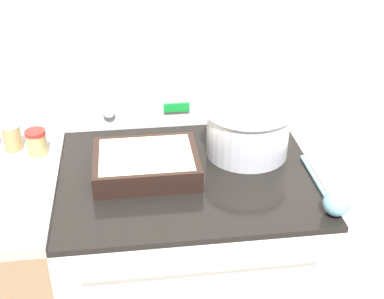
# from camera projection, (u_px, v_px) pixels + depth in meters

# --- Properties ---
(kitchen_wall) EXTENTS (8.00, 0.05, 2.50)m
(kitchen_wall) POSITION_uv_depth(u_px,v_px,m) (173.00, 34.00, 1.83)
(kitchen_wall) COLOR silver
(kitchen_wall) RESTS_ON ground_plane
(stove_range) EXTENTS (0.78, 0.71, 0.94)m
(stove_range) POSITION_uv_depth(u_px,v_px,m) (187.00, 281.00, 1.89)
(stove_range) COLOR white
(stove_range) RESTS_ON ground_plane
(control_panel) EXTENTS (0.78, 0.07, 0.14)m
(control_panel) POSITION_uv_depth(u_px,v_px,m) (176.00, 105.00, 1.90)
(control_panel) COLOR white
(control_panel) RESTS_ON stove_range
(mixing_bowl) EXTENTS (0.28, 0.28, 0.16)m
(mixing_bowl) POSITION_uv_depth(u_px,v_px,m) (248.00, 128.00, 1.70)
(mixing_bowl) COLOR silver
(mixing_bowl) RESTS_ON stove_range
(casserole_dish) EXTENTS (0.32, 0.25, 0.07)m
(casserole_dish) POSITION_uv_depth(u_px,v_px,m) (146.00, 163.00, 1.62)
(casserole_dish) COLOR black
(casserole_dish) RESTS_ON stove_range
(ladle) EXTENTS (0.07, 0.33, 0.07)m
(ladle) POSITION_uv_depth(u_px,v_px,m) (334.00, 200.00, 1.46)
(ladle) COLOR #7AB2C6
(ladle) RESTS_ON stove_range
(spice_jar_red_cap) EXTENTS (0.06, 0.06, 0.08)m
(spice_jar_red_cap) POSITION_uv_depth(u_px,v_px,m) (37.00, 142.00, 1.70)
(spice_jar_red_cap) COLOR tan
(spice_jar_red_cap) RESTS_ON side_counter
(spice_jar_white_cap) EXTENTS (0.06, 0.06, 0.09)m
(spice_jar_white_cap) POSITION_uv_depth(u_px,v_px,m) (12.00, 136.00, 1.72)
(spice_jar_white_cap) COLOR tan
(spice_jar_white_cap) RESTS_ON side_counter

